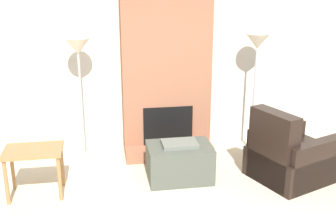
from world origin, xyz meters
The scene contains 7 objects.
wall_back centered at (0.00, 2.80, 1.30)m, with size 7.28×0.06×2.60m, color beige.
fireplace centered at (0.00, 2.57, 1.24)m, with size 1.23×0.63×2.60m.
ottoman centered at (0.02, 1.64, 0.23)m, with size 0.79×0.55×0.50m.
armchair centered at (1.39, 1.43, 0.28)m, with size 1.22×1.12×0.93m.
side_table centered at (-1.70, 1.52, 0.48)m, with size 0.66×0.45×0.57m.
floor_lamp_left centered at (-1.17, 2.38, 1.49)m, with size 0.34×0.34×1.70m.
floor_lamp_right centered at (1.23, 2.38, 1.49)m, with size 0.34×0.34×1.70m.
Camera 1 is at (-0.90, -3.08, 2.46)m, focal length 45.00 mm.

